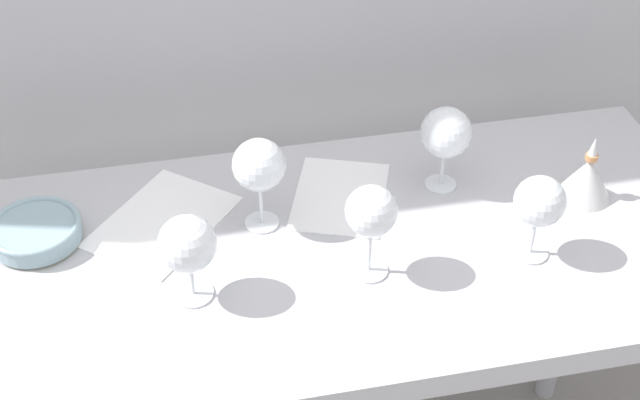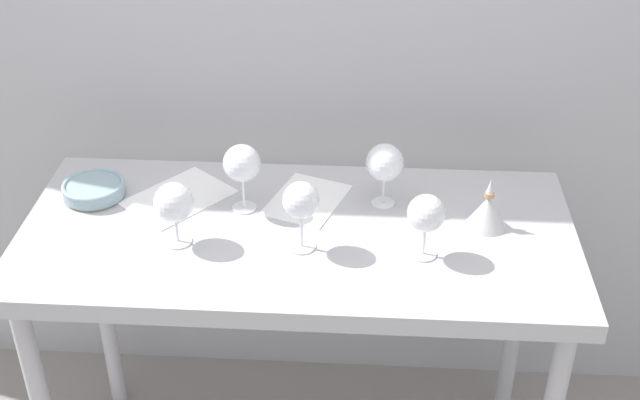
% 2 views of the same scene
% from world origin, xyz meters
% --- Properties ---
extents(steel_counter, '(1.40, 0.65, 0.90)m').
position_xyz_m(steel_counter, '(0.00, -0.01, 0.79)').
color(steel_counter, '#B7B7BC').
rests_on(steel_counter, ground_plane).
extents(wine_glass_far_left, '(0.10, 0.10, 0.18)m').
position_xyz_m(wine_glass_far_left, '(-0.15, 0.08, 1.03)').
color(wine_glass_far_left, white).
rests_on(wine_glass_far_left, steel_counter).
extents(wine_glass_far_right, '(0.10, 0.10, 0.17)m').
position_xyz_m(wine_glass_far_right, '(0.22, 0.13, 1.02)').
color(wine_glass_far_right, white).
rests_on(wine_glass_far_right, steel_counter).
extents(wine_glass_near_left, '(0.10, 0.10, 0.16)m').
position_xyz_m(wine_glass_near_left, '(-0.29, -0.08, 1.01)').
color(wine_glass_near_left, white).
rests_on(wine_glass_near_left, steel_counter).
extents(wine_glass_near_center, '(0.09, 0.09, 0.18)m').
position_xyz_m(wine_glass_near_center, '(0.02, -0.08, 1.03)').
color(wine_glass_near_center, white).
rests_on(wine_glass_near_center, steel_counter).
extents(wine_glass_near_right, '(0.09, 0.09, 0.17)m').
position_xyz_m(wine_glass_near_right, '(0.31, -0.09, 1.02)').
color(wine_glass_near_right, white).
rests_on(wine_glass_near_right, steel_counter).
extents(tasting_sheet_upper, '(0.24, 0.28, 0.00)m').
position_xyz_m(tasting_sheet_upper, '(0.01, 0.13, 0.90)').
color(tasting_sheet_upper, white).
rests_on(tasting_sheet_upper, steel_counter).
extents(tasting_sheet_lower, '(0.31, 0.32, 0.00)m').
position_xyz_m(tasting_sheet_lower, '(-0.33, 0.12, 0.90)').
color(tasting_sheet_lower, white).
rests_on(tasting_sheet_lower, steel_counter).
extents(tasting_bowl, '(0.17, 0.17, 0.04)m').
position_xyz_m(tasting_bowl, '(-0.55, 0.12, 0.92)').
color(tasting_bowl, '#DBCC66').
rests_on(tasting_bowl, steel_counter).
extents(decanter_funnel, '(0.10, 0.10, 0.14)m').
position_xyz_m(decanter_funnel, '(0.48, 0.04, 0.94)').
color(decanter_funnel, silver).
rests_on(decanter_funnel, steel_counter).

